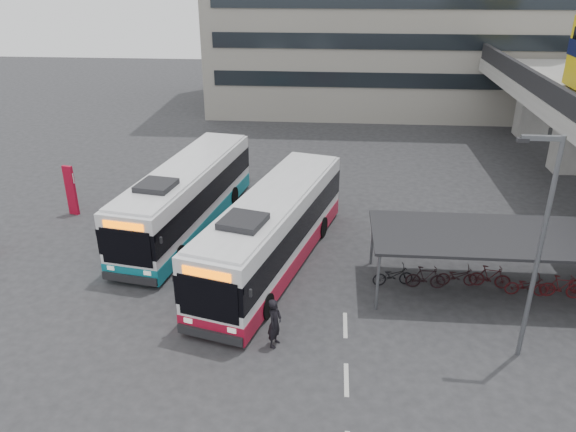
# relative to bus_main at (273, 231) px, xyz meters

# --- Properties ---
(ground) EXTENTS (120.00, 120.00, 0.00)m
(ground) POSITION_rel_bus_main_xyz_m (0.66, -4.35, -1.68)
(ground) COLOR #28282B
(ground) RESTS_ON ground
(bike_shelter) EXTENTS (10.00, 4.00, 2.54)m
(bike_shelter) POSITION_rel_bus_main_xyz_m (9.16, -1.35, -0.32)
(bike_shelter) COLOR #595B60
(bike_shelter) RESTS_ON ground
(road_markings) EXTENTS (0.15, 7.60, 0.01)m
(road_markings) POSITION_rel_bus_main_xyz_m (3.16, -7.35, -1.67)
(road_markings) COLOR beige
(road_markings) RESTS_ON ground
(bus_main) EXTENTS (5.79, 12.47, 3.61)m
(bus_main) POSITION_rel_bus_main_xyz_m (0.00, 0.00, 0.00)
(bus_main) COLOR white
(bus_main) RESTS_ON ground
(bus_teal) EXTENTS (4.62, 12.23, 3.54)m
(bus_teal) POSITION_rel_bus_main_xyz_m (-4.70, 3.52, -0.03)
(bus_teal) COLOR white
(bus_teal) RESTS_ON ground
(pedestrian) EXTENTS (0.64, 0.78, 1.86)m
(pedestrian) POSITION_rel_bus_main_xyz_m (0.65, -5.72, -0.75)
(pedestrian) COLOR black
(pedestrian) RESTS_ON ground
(lamp_post) EXTENTS (1.38, 0.20, 7.84)m
(lamp_post) POSITION_rel_bus_main_xyz_m (9.01, -5.56, 2.79)
(lamp_post) COLOR #595B60
(lamp_post) RESTS_ON ground
(sign_totem_north) EXTENTS (0.58, 0.30, 2.72)m
(sign_totem_north) POSITION_rel_bus_main_xyz_m (-11.21, 4.60, -0.27)
(sign_totem_north) COLOR #9F0922
(sign_totem_north) RESTS_ON ground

